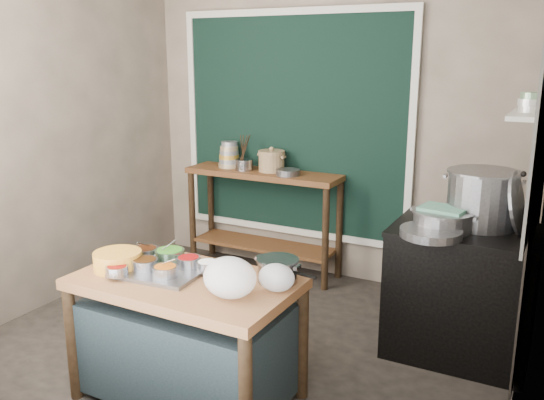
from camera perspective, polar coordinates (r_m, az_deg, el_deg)
The scene contains 29 objects.
floor at distance 4.21m, azimuth -2.65°, elevation -13.90°, with size 3.50×3.00×0.02m, color #2F2924.
back_wall at distance 5.10m, azimuth 5.84°, elevation 7.72°, with size 3.50×0.02×2.80m, color gray.
left_wall at distance 4.88m, azimuth -21.10°, elevation 6.56°, with size 0.02×3.00×2.80m, color gray.
right_wall at distance 3.24m, azimuth 24.98°, elevation 2.73°, with size 0.02×3.00×2.80m, color gray.
curtain_panel at distance 5.21m, azimuth 2.07°, elevation 7.37°, with size 2.10×0.02×1.90m, color black.
curtain_frame at distance 5.20m, azimuth 2.02°, elevation 7.36°, with size 2.22×0.03×2.02m, color beige, non-canonical shape.
soot_patch at distance 4.05m, azimuth 24.22°, elevation -5.39°, with size 0.01×1.30×1.30m, color black.
wall_shelf at distance 4.07m, azimuth 24.17°, elevation 7.75°, with size 0.22×0.70×0.03m, color beige.
prep_table at distance 3.46m, azimuth -8.39°, elevation -13.46°, with size 1.25×0.72×0.75m, color brown.
back_counter at distance 5.31m, azimuth -0.86°, elevation -2.14°, with size 1.45×0.40×0.95m, color brown.
stove_block at distance 4.08m, azimuth 18.22°, elevation -8.79°, with size 0.90×0.68×0.85m, color black.
stove_top at distance 3.94m, azimuth 18.71°, elevation -2.87°, with size 0.92×0.69×0.03m, color black.
condiment_tray at distance 3.39m, azimuth -11.15°, elevation -6.98°, with size 0.50×0.35×0.02m, color gray.
condiment_bowls at distance 3.43m, azimuth -11.30°, elevation -5.97°, with size 0.61×0.47×0.07m.
yellow_basin at distance 3.49m, azimuth -15.04°, elevation -5.82°, with size 0.28×0.28×0.11m, color gold.
saucepan at distance 3.20m, azimuth 0.56°, elevation -6.96°, with size 0.24×0.24×0.13m, color gray, non-canonical shape.
plastic_bag_a at distance 2.99m, azimuth -4.21°, elevation -7.67°, with size 0.29×0.24×0.22m, color white.
plastic_bag_b at distance 3.07m, azimuth 0.44°, elevation -7.69°, with size 0.20×0.17×0.15m, color white.
bowl_stack at distance 5.38m, azimuth -4.20°, elevation 4.37°, with size 0.21×0.21×0.24m.
utensil_cup at distance 5.23m, azimuth -2.78°, elevation 3.51°, with size 0.17×0.17×0.10m, color gray.
ceramic_crock at distance 5.17m, azimuth -0.05°, elevation 3.78°, with size 0.25×0.25×0.17m, color #937D50, non-canonical shape.
wide_bowl at distance 5.01m, azimuth 1.57°, elevation 2.76°, with size 0.21×0.21×0.05m, color gray.
stock_pot at distance 3.97m, azimuth 20.09°, elevation 0.13°, with size 0.47×0.47×0.37m, color gray, non-canonical shape.
pot_lid at distance 3.88m, azimuth 23.10°, elevation -0.27°, with size 0.40×0.40×0.02m, color gray.
steamer at distance 3.83m, azimuth 16.54°, elevation -1.93°, with size 0.40×0.40×0.13m, color gray, non-canonical shape.
green_cloth at distance 3.81m, azimuth 16.61°, elevation -0.85°, with size 0.28×0.21×0.02m, color #5AA17D.
shallow_pan at distance 3.68m, azimuth 15.47°, elevation -3.15°, with size 0.38×0.38×0.05m, color gray.
shelf_bowl_stack at distance 4.06m, azimuth 24.27°, elevation 8.77°, with size 0.16×0.16×0.12m.
shelf_bowl_green at distance 4.30m, azimuth 24.47°, elevation 8.58°, with size 0.15×0.15×0.05m, color gray.
Camera 1 is at (1.89, -3.19, 1.97)m, focal length 38.00 mm.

